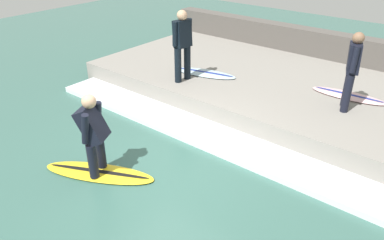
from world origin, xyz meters
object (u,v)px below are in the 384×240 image
at_px(surfer_riding, 93,131).
at_px(surfer_waiting_far, 352,67).
at_px(surfboard_riding, 99,173).
at_px(surfer_waiting_near, 182,42).
at_px(surfboard_waiting_near, 205,73).
at_px(surfboard_waiting_far, 348,95).

bearing_deg(surfer_riding, surfer_waiting_far, -32.88).
xyz_separation_m(surfboard_riding, surfer_waiting_near, (3.39, 0.88, 1.45)).
bearing_deg(surfboard_riding, surfboard_waiting_near, 9.62).
relative_size(surfboard_waiting_near, surfer_waiting_far, 1.06).
bearing_deg(surfboard_riding, surfer_riding, -153.43).
height_order(surfer_waiting_near, surfboard_waiting_near, surfer_waiting_near).
distance_m(surfer_waiting_near, surfer_waiting_far, 3.78).
distance_m(surfer_waiting_near, surfboard_waiting_near, 1.16).
distance_m(surfer_waiting_near, surfboard_waiting_far, 3.98).
bearing_deg(surfboard_waiting_near, surfer_waiting_far, -85.94).
height_order(surfboard_riding, surfer_riding, surfer_riding).
height_order(surfboard_riding, surfboard_waiting_near, surfboard_waiting_near).
xyz_separation_m(surfer_riding, surfboard_waiting_far, (4.96, -2.66, -0.34)).
bearing_deg(surfboard_riding, surfer_waiting_near, 14.54).
relative_size(surfer_waiting_near, surfer_waiting_far, 1.05).
xyz_separation_m(surfer_riding, surfer_waiting_near, (3.39, 0.88, 0.59)).
xyz_separation_m(surfer_waiting_near, surfer_waiting_far, (0.92, -3.66, -0.05)).
xyz_separation_m(surfboard_riding, surfboard_waiting_near, (4.06, 0.69, 0.52)).
bearing_deg(surfboard_waiting_far, surfboard_waiting_near, 105.10).
bearing_deg(surfer_waiting_far, surfboard_riding, 147.12).
bearing_deg(surfer_waiting_far, surfer_riding, 147.12).
xyz_separation_m(surfboard_riding, surfer_riding, (-0.00, -0.00, 0.86)).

